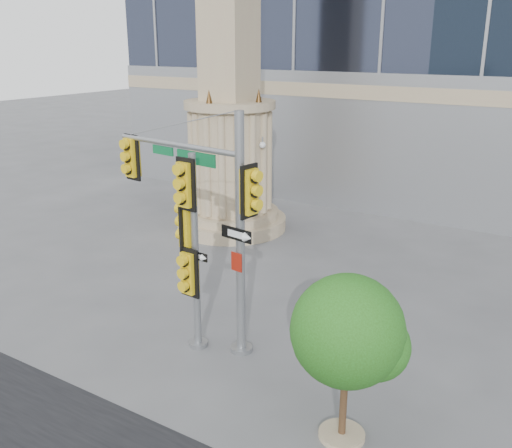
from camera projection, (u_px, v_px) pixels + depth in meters
The scene contains 5 objects.
ground at pixel (224, 378), 12.86m from camera, with size 120.00×120.00×0.00m, color #545456.
monument at pixel (230, 89), 21.46m from camera, with size 4.40×4.40×16.60m.
main_signal_pole at pixel (207, 201), 13.53m from camera, with size 4.50×1.01×5.84m.
secondary_signal_pole at pixel (190, 238), 13.30m from camera, with size 0.84×0.67×4.87m.
street_tree at pixel (350, 335), 10.28m from camera, with size 2.14×2.09×3.33m.
Camera 1 is at (6.59, -9.06, 7.26)m, focal length 40.00 mm.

